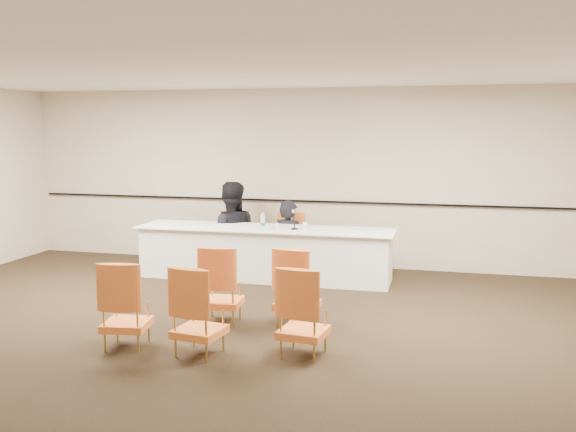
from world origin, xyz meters
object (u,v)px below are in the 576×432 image
object	(u,v)px
aud_chair_front_right	(297,286)
aud_chair_back_mid	(199,310)
panel_table	(265,253)
panelist_main_chair	(288,243)
coffee_cup	(305,226)
aud_chair_back_left	(126,304)
aud_chair_back_right	(304,311)
drinking_glass	(277,226)
panelist_main	(288,249)
panelist_second	(231,239)
panelist_second_chair	(231,240)
water_bottle	(263,221)
microphone	(294,220)
aud_chair_front_mid	(222,284)

from	to	relation	value
aud_chair_front_right	aud_chair_back_mid	distance (m)	1.44
aud_chair_front_right	aud_chair_back_mid	world-z (taller)	same
panel_table	panelist_main_chair	distance (m)	0.63
panelist_main_chair	coffee_cup	distance (m)	0.87
panel_table	aud_chair_front_right	xyz separation A→B (m)	(1.05, -2.20, 0.07)
aud_chair_front_right	aud_chair_back_mid	size ratio (longest dim) A/B	1.00
aud_chair_back_left	aud_chair_back_right	bearing A→B (deg)	-2.32
drinking_glass	aud_chair_back_mid	bearing A→B (deg)	-88.47
aud_chair_back_left	aud_chair_back_right	distance (m)	1.91
panel_table	panelist_main	size ratio (longest dim) A/B	2.44
panelist_second	panelist_second_chair	bearing A→B (deg)	180.00
aud_chair_front_right	aud_chair_back_right	xyz separation A→B (m)	(0.31, -0.99, 0.00)
aud_chair_back_mid	aud_chair_front_right	bearing A→B (deg)	67.20
aud_chair_front_right	aud_chair_back_mid	xyz separation A→B (m)	(-0.74, -1.24, 0.00)
water_bottle	aud_chair_back_right	xyz separation A→B (m)	(1.37, -3.09, -0.45)
panelist_second	aud_chair_front_right	bearing A→B (deg)	103.95
panel_table	aud_chair_back_right	bearing A→B (deg)	-67.55
panel_table	coffee_cup	bearing A→B (deg)	-6.44
panel_table	microphone	size ratio (longest dim) A/B	13.61
panelist_main_chair	aud_chair_back_left	size ratio (longest dim) A/B	1.00
microphone	panelist_main_chair	bearing A→B (deg)	93.80
drinking_glass	aud_chair_front_right	size ratio (longest dim) A/B	0.11
panelist_main_chair	aud_chair_back_left	distance (m)	4.06
panelist_main_chair	panelist_second	xyz separation A→B (m)	(-1.00, -0.01, 0.02)
panelist_main_chair	aud_chair_front_mid	world-z (taller)	same
panelist_main_chair	aud_chair_front_right	bearing A→B (deg)	-74.14
water_bottle	panelist_second_chair	bearing A→B (deg)	138.85
panel_table	panelist_main_chair	world-z (taller)	panelist_main_chair
aud_chair_front_right	coffee_cup	bearing A→B (deg)	109.59
panelist_second	aud_chair_back_left	xyz separation A→B (m)	(0.24, -3.98, -0.02)
panelist_main_chair	aud_chair_back_right	world-z (taller)	same
panelist_main	aud_chair_back_mid	world-z (taller)	panelist_main
panelist_main	water_bottle	size ratio (longest dim) A/B	6.65
microphone	panelist_second	bearing A→B (deg)	134.65
drinking_glass	aud_chair_back_mid	xyz separation A→B (m)	(0.09, -3.31, -0.38)
aud_chair_back_left	microphone	bearing A→B (deg)	63.97
panel_table	aud_chair_back_right	distance (m)	3.47
aud_chair_back_mid	microphone	bearing A→B (deg)	95.00
panelist_second	aud_chair_front_mid	world-z (taller)	panelist_second
panelist_second	aud_chair_front_right	xyz separation A→B (m)	(1.82, -2.77, -0.02)
water_bottle	aud_chair_front_right	bearing A→B (deg)	-63.31
aud_chair_back_left	aud_chair_back_mid	distance (m)	0.85
microphone	coffee_cup	distance (m)	0.19
aud_chair_back_mid	panelist_second	bearing A→B (deg)	113.13
panel_table	microphone	xyz separation A→B (m)	(0.49, -0.08, 0.55)
coffee_cup	aud_chair_back_right	size ratio (longest dim) A/B	0.12
panelist_second	aud_chair_back_right	size ratio (longest dim) A/B	2.03
panelist_main_chair	aud_chair_back_right	xyz separation A→B (m)	(1.14, -3.77, 0.00)
coffee_cup	aud_chair_back_mid	world-z (taller)	aud_chair_back_mid
panelist_second	drinking_glass	world-z (taller)	panelist_second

